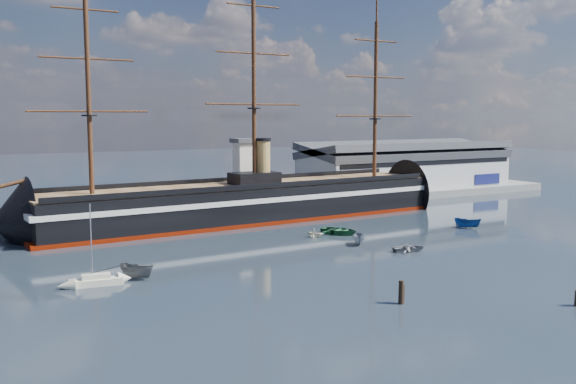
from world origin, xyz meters
TOP-DOWN VIEW (x-y plane):
  - ground at (0.00, 40.00)m, footprint 600.00×600.00m
  - quay at (10.00, 76.00)m, footprint 180.00×18.00m
  - warehouse at (58.00, 80.00)m, footprint 63.00×21.00m
  - quay_tower at (3.00, 73.00)m, footprint 5.00×5.00m
  - warship at (-4.69, 60.00)m, footprint 113.21×20.09m
  - sailboat at (-43.47, 23.10)m, footprint 7.04×3.06m
  - motorboat_a at (-37.78, 23.84)m, footprint 6.68×5.62m
  - motorboat_b at (6.25, 18.67)m, footprint 2.24×3.71m
  - motorboat_c at (2.59, 27.43)m, footprint 5.97×4.77m
  - motorboat_d at (-0.41, 36.90)m, footprint 5.57×4.70m
  - motorboat_e at (32.96, 31.51)m, footprint 2.07×2.82m
  - motorboat_f at (31.13, 29.92)m, footprint 6.60×4.88m
  - motorboat_g at (5.21, 37.33)m, footprint 4.86×3.73m
  - piling_near_left at (-14.28, -3.57)m, footprint 0.64×0.64m

SIDE VIEW (x-z plane):
  - ground at x=0.00m, z-range 0.00..0.00m
  - quay at x=10.00m, z-range -1.00..1.00m
  - motorboat_a at x=-37.78m, z-range -1.29..1.29m
  - motorboat_b at x=6.25m, z-range -0.81..0.81m
  - motorboat_c at x=2.59m, z-range -1.14..1.14m
  - motorboat_d at x=-0.41m, z-range -0.95..0.95m
  - motorboat_e at x=32.96m, z-range -0.61..0.61m
  - motorboat_f at x=31.13m, z-range -1.25..1.25m
  - motorboat_g at x=5.21m, z-range -1.06..1.06m
  - piling_near_left at x=-14.28m, z-range -1.77..1.77m
  - sailboat at x=-43.47m, z-range -4.76..6.14m
  - warship at x=-4.69m, z-range -22.93..31.01m
  - warehouse at x=58.00m, z-range 2.18..13.78m
  - quay_tower at x=3.00m, z-range 2.25..17.25m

